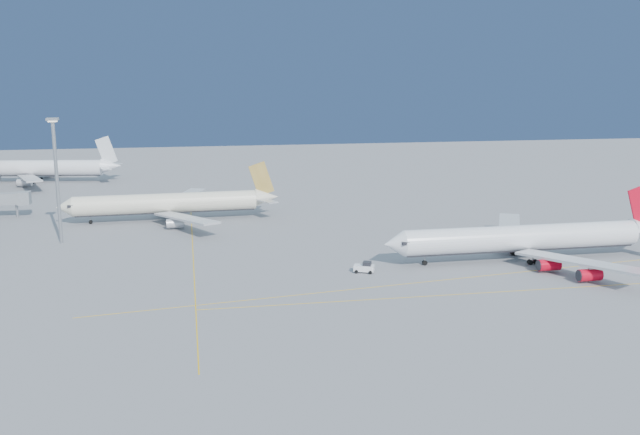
{
  "coord_description": "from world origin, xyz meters",
  "views": [
    {
      "loc": [
        -40.45,
        -127.73,
        38.59
      ],
      "look_at": [
        -12.16,
        23.29,
        7.0
      ],
      "focal_mm": 40.0,
      "sensor_mm": 36.0,
      "label": 1
    }
  ],
  "objects": [
    {
      "name": "airliner_third",
      "position": [
        -93.53,
        137.06,
        4.93
      ],
      "size": [
        60.71,
        55.5,
        16.3
      ],
      "rotation": [
        0.0,
        0.0,
        -0.14
      ],
      "color": "white",
      "rests_on": "ground"
    },
    {
      "name": "ground",
      "position": [
        0.0,
        0.0,
        0.0
      ],
      "size": [
        500.0,
        500.0,
        0.0
      ],
      "primitive_type": "plane",
      "color": "slate",
      "rests_on": "ground"
    },
    {
      "name": "airliner_etihad",
      "position": [
        -45.04,
        60.55,
        4.57
      ],
      "size": [
        57.49,
        53.11,
        15.01
      ],
      "rotation": [
        0.0,
        0.0,
        0.05
      ],
      "color": "beige",
      "rests_on": "ground"
    },
    {
      "name": "taxiway_lines",
      "position": [
        -14.71,
        6.34,
        0.01
      ],
      "size": [
        118.86,
        140.0,
        0.02
      ],
      "color": "#EBAE0D",
      "rests_on": "ground"
    },
    {
      "name": "airliner_virgin",
      "position": [
        28.41,
        5.88,
        4.58
      ],
      "size": [
        61.51,
        55.39,
        15.2
      ],
      "rotation": [
        0.0,
        0.0,
        0.01
      ],
      "color": "white",
      "rests_on": "ground"
    },
    {
      "name": "light_mast",
      "position": [
        -69.48,
        39.05,
        16.82
      ],
      "size": [
        2.46,
        2.46,
        28.5
      ],
      "color": "gray",
      "rests_on": "ground"
    },
    {
      "name": "pushback_tug",
      "position": [
        -7.16,
        2.66,
        1.02
      ],
      "size": [
        4.36,
        3.5,
        2.2
      ],
      "rotation": [
        0.0,
        0.0,
        -0.38
      ],
      "color": "white",
      "rests_on": "ground"
    }
  ]
}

